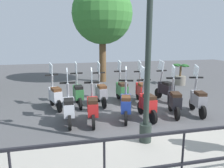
{
  "coord_description": "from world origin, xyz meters",
  "views": [
    {
      "loc": [
        -6.57,
        2.04,
        2.41
      ],
      "look_at": [
        0.2,
        0.5,
        0.9
      ],
      "focal_mm": 35.0,
      "sensor_mm": 36.0,
      "label": 1
    }
  ],
  "objects_px": {
    "scooter_far_0": "(165,89)",
    "scooter_far_3": "(101,92)",
    "scooter_far_5": "(55,95)",
    "scooter_near_0": "(198,99)",
    "scooter_near_1": "(174,100)",
    "scooter_far_4": "(78,93)",
    "scooter_near_3": "(126,104)",
    "scooter_near_4": "(93,107)",
    "potted_palm": "(180,76)",
    "scooter_far_1": "(141,90)",
    "scooter_far_2": "(122,89)",
    "lamp_post_near": "(148,56)",
    "scooter_near_5": "(69,108)",
    "tree_distant": "(102,14)",
    "scooter_near_2": "(147,103)"
  },
  "relations": [
    {
      "from": "scooter_near_0",
      "to": "scooter_far_4",
      "type": "height_order",
      "value": "same"
    },
    {
      "from": "lamp_post_near",
      "to": "tree_distant",
      "type": "xyz_separation_m",
      "value": [
        7.4,
        -0.42,
        1.53
      ]
    },
    {
      "from": "potted_palm",
      "to": "scooter_far_1",
      "type": "xyz_separation_m",
      "value": [
        -2.49,
        3.01,
        0.04
      ]
    },
    {
      "from": "tree_distant",
      "to": "scooter_far_4",
      "type": "height_order",
      "value": "tree_distant"
    },
    {
      "from": "scooter_near_1",
      "to": "scooter_far_4",
      "type": "distance_m",
      "value": 3.26
    },
    {
      "from": "scooter_near_5",
      "to": "scooter_far_0",
      "type": "xyz_separation_m",
      "value": [
        1.49,
        -3.65,
        0.0
      ]
    },
    {
      "from": "scooter_near_5",
      "to": "scooter_far_4",
      "type": "relative_size",
      "value": 1.0
    },
    {
      "from": "scooter_far_2",
      "to": "scooter_far_1",
      "type": "bearing_deg",
      "value": -110.95
    },
    {
      "from": "scooter_near_1",
      "to": "scooter_far_5",
      "type": "distance_m",
      "value": 3.9
    },
    {
      "from": "scooter_near_3",
      "to": "scooter_far_2",
      "type": "distance_m",
      "value": 1.8
    },
    {
      "from": "scooter_near_1",
      "to": "scooter_far_4",
      "type": "xyz_separation_m",
      "value": [
        1.62,
        2.83,
        0.0
      ]
    },
    {
      "from": "scooter_near_3",
      "to": "scooter_far_1",
      "type": "height_order",
      "value": "same"
    },
    {
      "from": "scooter_far_5",
      "to": "potted_palm",
      "type": "bearing_deg",
      "value": -85.56
    },
    {
      "from": "scooter_near_1",
      "to": "scooter_near_3",
      "type": "relative_size",
      "value": 1.0
    },
    {
      "from": "scooter_near_3",
      "to": "tree_distant",
      "type": "bearing_deg",
      "value": 11.8
    },
    {
      "from": "scooter_near_4",
      "to": "scooter_near_0",
      "type": "bearing_deg",
      "value": -83.84
    },
    {
      "from": "scooter_near_3",
      "to": "scooter_near_4",
      "type": "xyz_separation_m",
      "value": [
        -0.06,
        0.98,
        0.0
      ]
    },
    {
      "from": "lamp_post_near",
      "to": "scooter_near_0",
      "type": "height_order",
      "value": "lamp_post_near"
    },
    {
      "from": "scooter_far_5",
      "to": "scooter_far_1",
      "type": "bearing_deg",
      "value": -107.52
    },
    {
      "from": "scooter_far_1",
      "to": "scooter_far_5",
      "type": "xyz_separation_m",
      "value": [
        -0.02,
        3.1,
        0.0
      ]
    },
    {
      "from": "tree_distant",
      "to": "potted_palm",
      "type": "xyz_separation_m",
      "value": [
        -1.7,
        -3.68,
        -3.1
      ]
    },
    {
      "from": "tree_distant",
      "to": "scooter_near_3",
      "type": "relative_size",
      "value": 3.34
    },
    {
      "from": "scooter_near_4",
      "to": "scooter_far_2",
      "type": "xyz_separation_m",
      "value": [
        1.82,
        -1.35,
        0.0
      ]
    },
    {
      "from": "scooter_far_4",
      "to": "potted_palm",
      "type": "bearing_deg",
      "value": -70.68
    },
    {
      "from": "tree_distant",
      "to": "scooter_near_1",
      "type": "height_order",
      "value": "tree_distant"
    },
    {
      "from": "scooter_far_2",
      "to": "scooter_near_0",
      "type": "bearing_deg",
      "value": -134.17
    },
    {
      "from": "potted_palm",
      "to": "scooter_near_1",
      "type": "bearing_deg",
      "value": 148.0
    },
    {
      "from": "scooter_far_3",
      "to": "scooter_far_5",
      "type": "xyz_separation_m",
      "value": [
        -0.07,
        1.59,
        0.0
      ]
    },
    {
      "from": "potted_palm",
      "to": "scooter_near_0",
      "type": "bearing_deg",
      "value": 157.14
    },
    {
      "from": "scooter_near_0",
      "to": "scooter_far_4",
      "type": "relative_size",
      "value": 1.0
    },
    {
      "from": "tree_distant",
      "to": "scooter_far_2",
      "type": "height_order",
      "value": "tree_distant"
    },
    {
      "from": "scooter_far_5",
      "to": "scooter_near_0",
      "type": "bearing_deg",
      "value": -127.17
    },
    {
      "from": "lamp_post_near",
      "to": "scooter_near_3",
      "type": "xyz_separation_m",
      "value": [
        1.69,
        -0.05,
        -1.54
      ]
    },
    {
      "from": "scooter_near_0",
      "to": "scooter_near_5",
      "type": "relative_size",
      "value": 1.0
    },
    {
      "from": "scooter_near_0",
      "to": "scooter_far_1",
      "type": "xyz_separation_m",
      "value": [
        1.56,
        1.3,
        0.0
      ]
    },
    {
      "from": "lamp_post_near",
      "to": "potted_palm",
      "type": "xyz_separation_m",
      "value": [
        5.7,
        -4.11,
        -1.58
      ]
    },
    {
      "from": "scooter_far_3",
      "to": "scooter_far_5",
      "type": "bearing_deg",
      "value": 88.4
    },
    {
      "from": "scooter_near_0",
      "to": "scooter_near_3",
      "type": "height_order",
      "value": "same"
    },
    {
      "from": "scooter_far_5",
      "to": "lamp_post_near",
      "type": "bearing_deg",
      "value": -165.88
    },
    {
      "from": "scooter_far_1",
      "to": "scooter_far_0",
      "type": "bearing_deg",
      "value": -86.04
    },
    {
      "from": "scooter_near_0",
      "to": "potted_palm",
      "type": "bearing_deg",
      "value": -10.78
    },
    {
      "from": "scooter_near_4",
      "to": "scooter_far_4",
      "type": "distance_m",
      "value": 1.73
    },
    {
      "from": "scooter_far_1",
      "to": "potted_palm",
      "type": "bearing_deg",
      "value": -46.83
    },
    {
      "from": "tree_distant",
      "to": "scooter_far_3",
      "type": "relative_size",
      "value": 3.34
    },
    {
      "from": "scooter_far_2",
      "to": "lamp_post_near",
      "type": "bearing_deg",
      "value": 171.05
    },
    {
      "from": "scooter_near_2",
      "to": "tree_distant",
      "type": "bearing_deg",
      "value": -1.16
    },
    {
      "from": "scooter_near_3",
      "to": "scooter_far_4",
      "type": "relative_size",
      "value": 1.0
    },
    {
      "from": "scooter_far_1",
      "to": "tree_distant",
      "type": "bearing_deg",
      "value": 12.77
    },
    {
      "from": "scooter_far_0",
      "to": "scooter_far_3",
      "type": "xyz_separation_m",
      "value": [
        0.05,
        2.47,
        0.0
      ]
    },
    {
      "from": "scooter_near_0",
      "to": "scooter_near_4",
      "type": "xyz_separation_m",
      "value": [
        -0.03,
        3.34,
        0.0
      ]
    }
  ]
}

